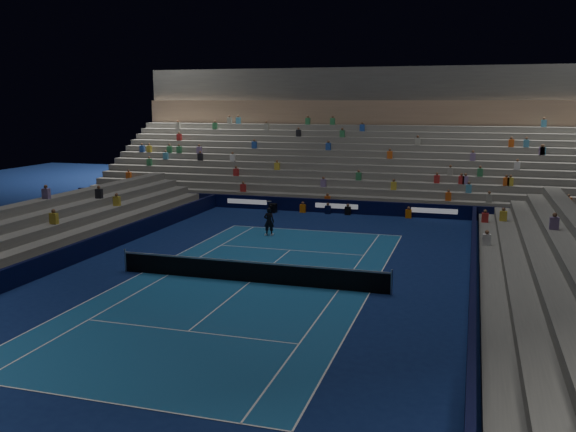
# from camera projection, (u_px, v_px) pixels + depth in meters

# --- Properties ---
(ground) EXTENTS (90.00, 90.00, 0.00)m
(ground) POSITION_uv_depth(u_px,v_px,m) (250.00, 282.00, 28.09)
(ground) COLOR #0D1C4F
(ground) RESTS_ON ground
(court_surface) EXTENTS (10.97, 23.77, 0.01)m
(court_surface) POSITION_uv_depth(u_px,v_px,m) (250.00, 282.00, 28.09)
(court_surface) COLOR #185187
(court_surface) RESTS_ON ground
(sponsor_barrier_far) EXTENTS (44.00, 0.25, 1.00)m
(sponsor_barrier_far) POSITION_uv_depth(u_px,v_px,m) (337.00, 206.00, 45.42)
(sponsor_barrier_far) COLOR black
(sponsor_barrier_far) RESTS_ON ground
(sponsor_barrier_east) EXTENTS (0.25, 37.00, 1.00)m
(sponsor_barrier_east) POSITION_uv_depth(u_px,v_px,m) (473.00, 290.00, 25.25)
(sponsor_barrier_east) COLOR black
(sponsor_barrier_east) RESTS_ON ground
(sponsor_barrier_west) EXTENTS (0.25, 37.00, 1.00)m
(sponsor_barrier_west) POSITION_uv_depth(u_px,v_px,m) (67.00, 256.00, 30.74)
(sponsor_barrier_west) COLOR black
(sponsor_barrier_west) RESTS_ON ground
(grandstand_main) EXTENTS (44.00, 15.20, 11.20)m
(grandstand_main) POSITION_uv_depth(u_px,v_px,m) (360.00, 157.00, 53.74)
(grandstand_main) COLOR slate
(grandstand_main) RESTS_ON ground
(grandstand_east) EXTENTS (5.00, 37.00, 2.50)m
(grandstand_east) POSITION_uv_depth(u_px,v_px,m) (565.00, 288.00, 24.19)
(grandstand_east) COLOR slate
(grandstand_east) RESTS_ON ground
(grandstand_west) EXTENTS (5.00, 37.00, 2.50)m
(grandstand_west) POSITION_uv_depth(u_px,v_px,m) (9.00, 244.00, 31.65)
(grandstand_west) COLOR slate
(grandstand_west) RESTS_ON ground
(tennis_net) EXTENTS (12.90, 0.10, 1.10)m
(tennis_net) POSITION_uv_depth(u_px,v_px,m) (250.00, 271.00, 28.00)
(tennis_net) COLOR #B2B2B7
(tennis_net) RESTS_ON ground
(tennis_player) EXTENTS (0.68, 0.49, 1.75)m
(tennis_player) POSITION_uv_depth(u_px,v_px,m) (269.00, 221.00, 37.74)
(tennis_player) COLOR black
(tennis_player) RESTS_ON ground
(broadcast_camera) EXTENTS (0.51, 0.96, 0.66)m
(broadcast_camera) POSITION_uv_depth(u_px,v_px,m) (273.00, 208.00, 45.65)
(broadcast_camera) COLOR black
(broadcast_camera) RESTS_ON ground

